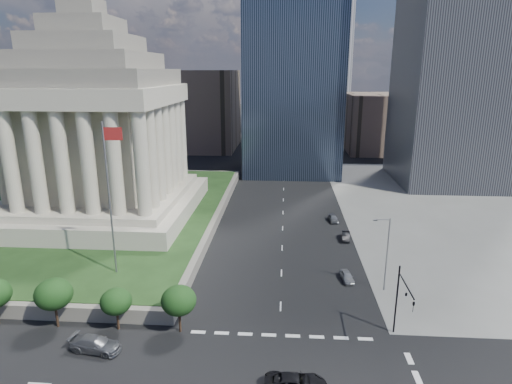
# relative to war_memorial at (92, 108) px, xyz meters

# --- Properties ---
(ground) EXTENTS (500.00, 500.00, 0.00)m
(ground) POSITION_rel_war_memorial_xyz_m (34.00, 52.00, -21.40)
(ground) COLOR black
(ground) RESTS_ON ground
(sidewalk_ne) EXTENTS (68.00, 90.00, 0.03)m
(sidewalk_ne) POSITION_rel_war_memorial_xyz_m (80.00, 12.00, -21.38)
(sidewalk_ne) COLOR slate
(sidewalk_ne) RESTS_ON ground
(plaza_terrace) EXTENTS (66.00, 70.00, 1.80)m
(plaza_terrace) POSITION_rel_war_memorial_xyz_m (-11.00, 2.00, -20.50)
(plaza_terrace) COLOR slate
(plaza_terrace) RESTS_ON ground
(plaza_lawn) EXTENTS (64.00, 68.00, 0.10)m
(plaza_lawn) POSITION_rel_war_memorial_xyz_m (-11.00, 2.00, -19.55)
(plaza_lawn) COLOR #1B3314
(plaza_lawn) RESTS_ON plaza_terrace
(war_memorial) EXTENTS (34.00, 34.00, 39.00)m
(war_memorial) POSITION_rel_war_memorial_xyz_m (0.00, 0.00, 0.00)
(war_memorial) COLOR #AFA693
(war_memorial) RESTS_ON plaza_lawn
(flagpole) EXTENTS (2.52, 0.24, 20.00)m
(flagpole) POSITION_rel_war_memorial_xyz_m (12.17, -24.00, -8.29)
(flagpole) COLOR slate
(flagpole) RESTS_ON plaza_lawn
(midrise_glass) EXTENTS (26.00, 26.00, 60.00)m
(midrise_glass) POSITION_rel_war_memorial_xyz_m (36.00, 47.00, 8.60)
(midrise_glass) COLOR black
(midrise_glass) RESTS_ON ground
(building_filler_ne) EXTENTS (20.00, 30.00, 20.00)m
(building_filler_ne) POSITION_rel_war_memorial_xyz_m (66.00, 82.00, -11.40)
(building_filler_ne) COLOR brown
(building_filler_ne) RESTS_ON ground
(building_filler_nw) EXTENTS (24.00, 30.00, 28.00)m
(building_filler_nw) POSITION_rel_war_memorial_xyz_m (4.00, 82.00, -7.40)
(building_filler_nw) COLOR brown
(building_filler_nw) RESTS_ON ground
(traffic_signal_ne) EXTENTS (0.30, 5.74, 8.00)m
(traffic_signal_ne) POSITION_rel_war_memorial_xyz_m (46.50, -34.30, -16.15)
(traffic_signal_ne) COLOR black
(traffic_signal_ne) RESTS_ON ground
(street_lamp_north) EXTENTS (2.13, 0.22, 10.00)m
(street_lamp_north) POSITION_rel_war_memorial_xyz_m (47.33, -23.00, -15.74)
(street_lamp_north) COLOR slate
(street_lamp_north) RESTS_ON ground
(pickup_truck) EXTENTS (5.73, 2.75, 1.58)m
(pickup_truck) POSITION_rel_war_memorial_xyz_m (35.56, -42.32, -20.61)
(pickup_truck) COLOR black
(pickup_truck) RESTS_ON ground
(suv_grey) EXTENTS (2.97, 5.62, 1.55)m
(suv_grey) POSITION_rel_war_memorial_xyz_m (15.15, -37.95, -20.62)
(suv_grey) COLOR #4C4D52
(suv_grey) RESTS_ON ground
(parked_sedan_near) EXTENTS (3.77, 1.86, 1.24)m
(parked_sedan_near) POSITION_rel_war_memorial_xyz_m (43.00, -20.63, -20.78)
(parked_sedan_near) COLOR gray
(parked_sedan_near) RESTS_ON ground
(parked_sedan_mid) EXTENTS (1.82, 3.96, 1.26)m
(parked_sedan_mid) POSITION_rel_war_memorial_xyz_m (44.78, -5.75, -20.77)
(parked_sedan_mid) COLOR black
(parked_sedan_mid) RESTS_ON ground
(parked_sedan_far) EXTENTS (3.99, 1.93, 1.31)m
(parked_sedan_far) POSITION_rel_war_memorial_xyz_m (43.60, 3.39, -20.74)
(parked_sedan_far) COLOR #5B5D63
(parked_sedan_far) RESTS_ON ground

